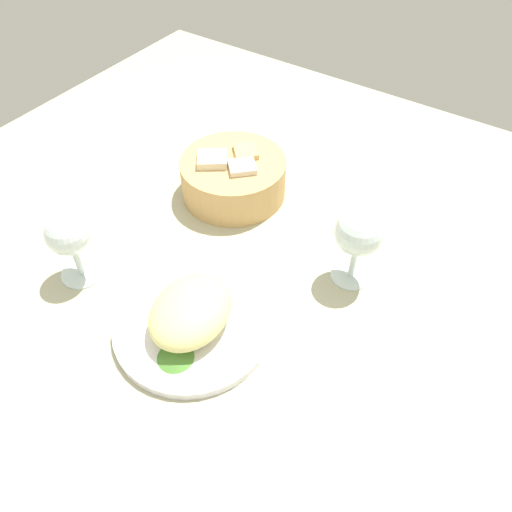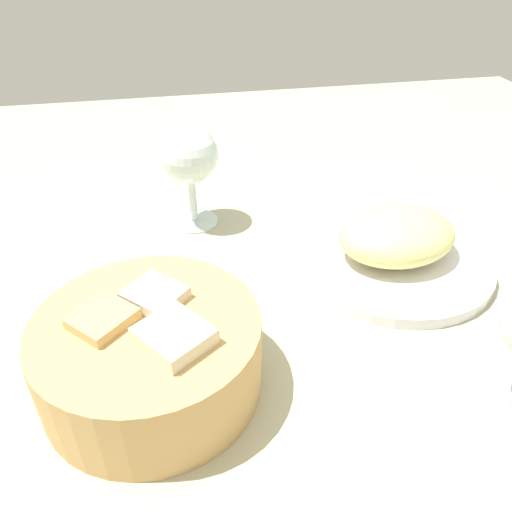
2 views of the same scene
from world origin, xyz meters
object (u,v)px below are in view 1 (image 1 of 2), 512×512
object	(u,v)px
bread_basket	(233,177)
wine_glass_far	(69,237)
plate	(193,325)
wine_glass_near	(359,235)

from	to	relation	value
bread_basket	wine_glass_far	xyz separation A→B (cm)	(-30.08, 8.51, 4.42)
plate	wine_glass_far	xyz separation A→B (cm)	(-1.68, 21.49, 7.61)
plate	wine_glass_near	world-z (taller)	wine_glass_near
plate	wine_glass_far	size ratio (longest dim) A/B	1.85
bread_basket	plate	bearing A→B (deg)	-155.44
wine_glass_near	wine_glass_far	world-z (taller)	wine_glass_near
plate	wine_glass_far	bearing A→B (deg)	94.46
plate	wine_glass_near	size ratio (longest dim) A/B	1.72
wine_glass_near	wine_glass_far	distance (cm)	43.18
bread_basket	wine_glass_far	bearing A→B (deg)	164.20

